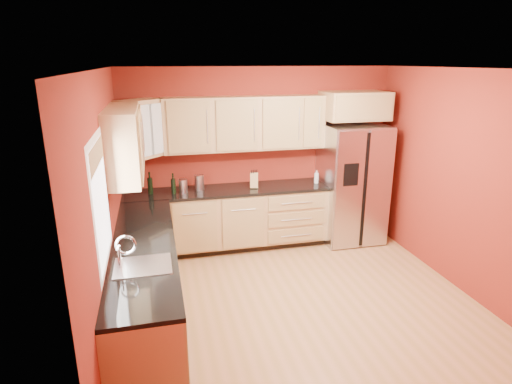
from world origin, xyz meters
TOP-DOWN VIEW (x-y plane):
  - floor at (0.00, 0.00)m, footprint 4.00×4.00m
  - ceiling at (0.00, 0.00)m, footprint 4.00×4.00m
  - wall_back at (0.00, 2.00)m, footprint 4.00×0.04m
  - wall_front at (0.00, -2.00)m, footprint 4.00×0.04m
  - wall_left at (-2.00, 0.00)m, footprint 0.04×4.00m
  - wall_right at (2.00, 0.00)m, footprint 0.04×4.00m
  - base_cabinets_back at (-0.55, 1.70)m, footprint 2.90×0.60m
  - base_cabinets_left at (-1.70, 0.00)m, footprint 0.60×2.80m
  - countertop_back at (-0.55, 1.69)m, footprint 2.90×0.62m
  - countertop_left at (-1.69, 0.00)m, footprint 0.62×2.80m
  - upper_cabinets_back at (-0.25, 1.83)m, footprint 2.30×0.33m
  - upper_cabinets_left at (-1.83, 0.72)m, footprint 0.33×1.35m
  - corner_upper_cabinet at (-1.67, 1.67)m, footprint 0.67×0.67m
  - over_fridge_cabinet at (1.35, 1.70)m, footprint 0.92×0.60m
  - refrigerator at (1.35, 1.62)m, footprint 0.90×0.75m
  - window at (-1.98, -0.50)m, footprint 0.03×0.90m
  - sink_faucet at (-1.69, -0.50)m, footprint 0.50×0.42m
  - canister_left at (-0.94, 1.75)m, footprint 0.17×0.17m
  - canister_right at (-1.17, 1.65)m, footprint 0.15×0.15m
  - wine_bottle_a at (-1.61, 1.71)m, footprint 0.08×0.08m
  - wine_bottle_b at (-1.30, 1.64)m, footprint 0.08×0.08m
  - knife_block at (-0.16, 1.67)m, footprint 0.13×0.12m
  - soap_dispenser at (0.80, 1.68)m, footprint 0.08×0.08m

SIDE VIEW (x-z plane):
  - floor at x=0.00m, z-range 0.00..0.00m
  - base_cabinets_back at x=-0.55m, z-range 0.00..0.88m
  - base_cabinets_left at x=-1.70m, z-range 0.00..0.88m
  - refrigerator at x=1.35m, z-range 0.00..1.78m
  - countertop_back at x=-0.55m, z-range 0.88..0.92m
  - countertop_left at x=-1.69m, z-range 0.88..0.92m
  - canister_right at x=-1.17m, z-range 0.92..1.11m
  - soap_dispenser at x=0.80m, z-range 0.92..1.11m
  - canister_left at x=-0.94m, z-range 0.92..1.14m
  - knife_block at x=-0.16m, z-range 0.92..1.14m
  - wine_bottle_b at x=-1.30m, z-range 0.92..1.21m
  - sink_faucet at x=-1.69m, z-range 0.92..1.22m
  - wine_bottle_a at x=-1.61m, z-range 0.92..1.23m
  - wall_back at x=0.00m, z-range 0.00..2.60m
  - wall_front at x=0.00m, z-range 0.00..2.60m
  - wall_left at x=-2.00m, z-range 0.00..2.60m
  - wall_right at x=2.00m, z-range 0.00..2.60m
  - window at x=-1.98m, z-range 1.05..2.05m
  - upper_cabinets_back at x=-0.25m, z-range 1.45..2.20m
  - upper_cabinets_left at x=-1.83m, z-range 1.45..2.20m
  - corner_upper_cabinet at x=-1.67m, z-range 1.45..2.20m
  - over_fridge_cabinet at x=1.35m, z-range 1.85..2.25m
  - ceiling at x=0.00m, z-range 2.60..2.60m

